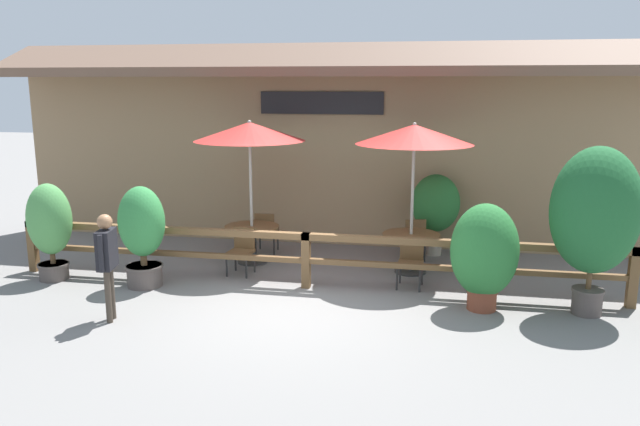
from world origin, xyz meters
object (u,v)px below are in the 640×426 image
(potted_plant_broad_leaf, at_px, (50,225))
(potted_plant_small_flowering, at_px, (595,213))
(chair_middle_wallside, at_px, (414,237))
(patio_umbrella_near, at_px, (250,132))
(dining_table_near, at_px, (252,233))
(potted_plant_corner_fern, at_px, (142,231))
(dining_table_middle, at_px, (411,242))
(potted_plant_entrance_palm, at_px, (484,253))
(patio_umbrella_middle, at_px, (414,135))
(chair_near_streetside, at_px, (242,249))
(chair_near_wallside, at_px, (266,231))
(potted_plant_tall_tropical, at_px, (436,205))
(chair_middle_streetside, at_px, (411,260))
(pedestrian, at_px, (107,253))

(potted_plant_broad_leaf, xyz_separation_m, potted_plant_small_flowering, (8.88, -0.02, 0.56))
(chair_middle_wallside, distance_m, potted_plant_small_flowering, 3.78)
(patio_umbrella_near, relative_size, dining_table_near, 2.61)
(patio_umbrella_near, relative_size, chair_middle_wallside, 3.25)
(dining_table_near, relative_size, potted_plant_corner_fern, 0.61)
(dining_table_middle, xyz_separation_m, potted_plant_entrance_palm, (1.17, -1.72, 0.32))
(patio_umbrella_middle, bearing_deg, chair_near_streetside, -167.89)
(patio_umbrella_near, bearing_deg, chair_near_wallside, 84.15)
(potted_plant_corner_fern, xyz_separation_m, potted_plant_tall_tropical, (4.84, 2.93, 0.07))
(potted_plant_broad_leaf, relative_size, potted_plant_corner_fern, 0.99)
(dining_table_near, xyz_separation_m, chair_near_wallside, (0.07, 0.72, -0.11))
(potted_plant_small_flowering, relative_size, potted_plant_tall_tropical, 1.54)
(chair_near_streetside, distance_m, potted_plant_small_flowering, 5.89)
(chair_near_wallside, bearing_deg, potted_plant_small_flowering, 154.19)
(patio_umbrella_middle, relative_size, chair_middle_streetside, 3.25)
(patio_umbrella_middle, height_order, potted_plant_entrance_palm, patio_umbrella_middle)
(chair_middle_streetside, xyz_separation_m, potted_plant_corner_fern, (-4.46, -0.82, 0.50))
(chair_near_streetside, distance_m, patio_umbrella_middle, 3.69)
(potted_plant_entrance_palm, xyz_separation_m, potted_plant_corner_fern, (-5.59, 0.08, 0.07))
(potted_plant_small_flowering, relative_size, pedestrian, 1.59)
(potted_plant_corner_fern, bearing_deg, potted_plant_tall_tropical, 31.20)
(patio_umbrella_near, xyz_separation_m, chair_near_streetside, (0.03, -0.72, -2.05))
(chair_near_streetside, xyz_separation_m, potted_plant_broad_leaf, (-3.17, -0.95, 0.52))
(potted_plant_corner_fern, bearing_deg, chair_near_wallside, 58.97)
(chair_near_streetside, bearing_deg, potted_plant_corner_fern, -138.92)
(patio_umbrella_middle, bearing_deg, potted_plant_broad_leaf, -165.51)
(patio_umbrella_near, height_order, potted_plant_corner_fern, patio_umbrella_near)
(chair_middle_wallside, relative_size, potted_plant_entrance_palm, 0.51)
(chair_middle_wallside, height_order, potted_plant_entrance_palm, potted_plant_entrance_palm)
(dining_table_near, height_order, chair_near_streetside, chair_near_streetside)
(potted_plant_broad_leaf, height_order, potted_plant_small_flowering, potted_plant_small_flowering)
(dining_table_middle, distance_m, chair_middle_streetside, 0.82)
(patio_umbrella_near, distance_m, pedestrian, 3.79)
(dining_table_near, height_order, potted_plant_tall_tropical, potted_plant_tall_tropical)
(dining_table_near, relative_size, potted_plant_small_flowering, 0.41)
(chair_middle_streetside, bearing_deg, patio_umbrella_middle, 96.77)
(dining_table_middle, xyz_separation_m, chair_middle_streetside, (0.03, -0.82, -0.11))
(potted_plant_entrance_palm, relative_size, potted_plant_tall_tropical, 1.01)
(patio_umbrella_near, height_order, dining_table_middle, patio_umbrella_near)
(patio_umbrella_near, xyz_separation_m, pedestrian, (-1.16, -3.28, -1.50))
(dining_table_middle, height_order, potted_plant_corner_fern, potted_plant_corner_fern)
(potted_plant_entrance_palm, height_order, pedestrian, potted_plant_entrance_palm)
(potted_plant_broad_leaf, bearing_deg, potted_plant_small_flowering, -0.15)
(patio_umbrella_near, xyz_separation_m, patio_umbrella_middle, (3.03, -0.08, 0.00))
(chair_near_wallside, bearing_deg, chair_middle_wallside, 177.63)
(patio_umbrella_near, distance_m, potted_plant_broad_leaf, 3.87)
(patio_umbrella_middle, relative_size, potted_plant_corner_fern, 1.58)
(dining_table_near, relative_size, patio_umbrella_middle, 0.38)
(potted_plant_corner_fern, distance_m, pedestrian, 1.58)
(chair_near_wallside, xyz_separation_m, pedestrian, (-1.23, -4.00, 0.56))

